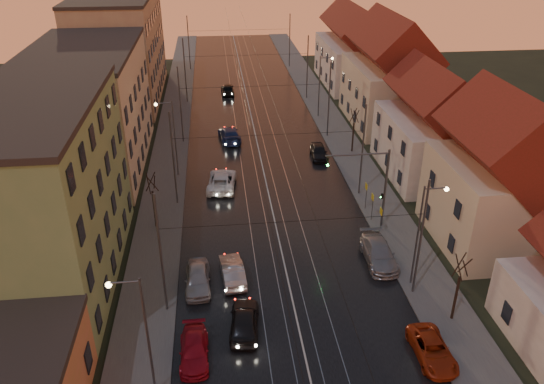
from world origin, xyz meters
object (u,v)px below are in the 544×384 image
object	(u,v)px
street_lamp_3	(322,81)
driving_car_4	(227,89)
driving_car_0	(244,320)
parked_right_0	(432,350)
street_lamp_2	(171,131)
parked_right_2	(319,152)
street_lamp_1	(423,226)
parked_left_3	(198,278)
parked_right_1	(379,253)
driving_car_1	(232,271)
parked_left_2	(194,350)
traffic_light_mast	(374,179)
street_lamp_0	(140,327)
driving_car_3	(229,134)
driving_car_2	(222,181)

from	to	relation	value
street_lamp_3	driving_car_4	xyz separation A→B (m)	(-11.85, 11.37, -4.11)
driving_car_0	parked_right_0	distance (m)	11.69
street_lamp_2	parked_right_0	distance (m)	32.12
parked_right_2	street_lamp_1	bearing A→B (deg)	-80.16
parked_left_3	parked_right_1	bearing A→B (deg)	6.01
driving_car_4	street_lamp_2	bearing A→B (deg)	75.92
driving_car_1	parked_left_3	distance (m)	2.59
parked_right_1	parked_right_2	distance (m)	19.95
driving_car_1	parked_left_2	bearing A→B (deg)	65.23
driving_car_4	parked_right_0	size ratio (longest dim) A/B	1.04
street_lamp_1	traffic_light_mast	xyz separation A→B (m)	(-1.11, 8.00, -0.29)
street_lamp_0	parked_left_2	size ratio (longest dim) A/B	1.89
street_lamp_3	driving_car_3	xyz separation A→B (m)	(-12.29, -7.04, -4.10)
street_lamp_1	street_lamp_0	bearing A→B (deg)	-156.28
driving_car_1	parked_right_0	world-z (taller)	driving_car_1
street_lamp_0	parked_right_2	xyz separation A→B (m)	(15.49, 30.95, -4.17)
street_lamp_0	driving_car_3	bearing A→B (deg)	80.90
parked_right_1	parked_right_0	bearing A→B (deg)	-86.83
driving_car_4	parked_right_0	distance (m)	55.45
street_lamp_3	driving_car_4	size ratio (longest dim) A/B	1.75
parked_right_0	parked_left_2	bearing A→B (deg)	173.37
parked_left_3	driving_car_2	bearing A→B (deg)	81.36
street_lamp_0	parked_left_3	bearing A→B (deg)	74.67
driving_car_4	parked_right_1	size ratio (longest dim) A/B	0.87
parked_right_0	parked_left_3	bearing A→B (deg)	148.75
driving_car_2	driving_car_4	distance (m)	30.53
driving_car_1	parked_left_3	xyz separation A→B (m)	(-2.50, -0.66, 0.02)
traffic_light_mast	parked_right_2	xyz separation A→B (m)	(-1.61, 14.96, -3.88)
driving_car_2	parked_left_3	xyz separation A→B (m)	(-2.14, -15.51, -0.02)
driving_car_0	parked_right_1	distance (m)	12.55
driving_car_4	parked_left_2	distance (m)	53.04
driving_car_3	parked_left_2	size ratio (longest dim) A/B	1.28
street_lamp_2	driving_car_0	distance (m)	24.45
street_lamp_2	parked_right_1	xyz separation A→B (m)	(16.36, -16.98, -4.12)
parked_left_3	parked_right_0	size ratio (longest dim) A/B	1.01
driving_car_2	parked_right_0	size ratio (longest dim) A/B	1.27
street_lamp_2	driving_car_4	bearing A→B (deg)	76.93
street_lamp_2	traffic_light_mast	distance (m)	20.89
driving_car_3	parked_right_1	bearing A→B (deg)	104.96
street_lamp_0	street_lamp_1	world-z (taller)	same
driving_car_0	parked_left_3	size ratio (longest dim) A/B	1.02
parked_right_0	parked_right_1	world-z (taller)	parked_right_1
street_lamp_3	parked_left_3	bearing A→B (deg)	-114.31
traffic_light_mast	parked_right_0	size ratio (longest dim) A/B	1.64
driving_car_3	parked_left_3	distance (m)	27.79
street_lamp_1	street_lamp_3	bearing A→B (deg)	90.00
driving_car_0	parked_right_0	bearing A→B (deg)	167.89
street_lamp_0	driving_car_1	xyz separation A→B (m)	(5.07, 10.04, -4.15)
driving_car_4	parked_right_1	distance (m)	45.47
driving_car_0	street_lamp_3	bearing A→B (deg)	-101.57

